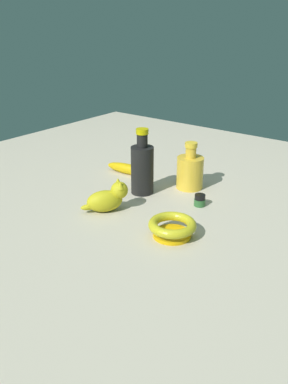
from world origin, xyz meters
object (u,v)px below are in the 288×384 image
nail_polish_jar (200,200)px  cat_figurine (108,198)px  bowl (172,227)px  bottle_short (190,171)px  bottle_tall (142,168)px  banana (128,169)px

nail_polish_jar → cat_figurine: cat_figurine is taller
bowl → cat_figurine: bearing=177.0°
bottle_short → cat_figurine: bearing=-107.9°
bottle_tall → nail_polish_jar: (0.21, 0.03, -0.07)m
nail_polish_jar → bottle_tall: bearing=-172.3°
nail_polish_jar → cat_figurine: bearing=-135.3°
bowl → bottle_short: size_ratio=0.80×
bottle_tall → banana: bearing=145.3°
bowl → bottle_short: bearing=114.2°
cat_figurine → bottle_short: bearing=72.1°
cat_figurine → banana: bearing=119.2°
cat_figurine → nail_polish_jar: bearing=44.7°
nail_polish_jar → banana: (-0.37, 0.08, 0.00)m
cat_figurine → bowl: bearing=-3.0°
cat_figurine → bowl: (0.25, -0.01, -0.01)m
banana → bottle_short: 0.27m
bottle_tall → bowl: (0.25, -0.19, -0.06)m
nail_polish_jar → bowl: bowl is taller
banana → bottle_short: (0.26, 0.03, 0.04)m
nail_polish_jar → bowl: 0.22m
bottle_tall → bottle_short: size_ratio=1.36×
bowl → banana: bearing=143.9°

